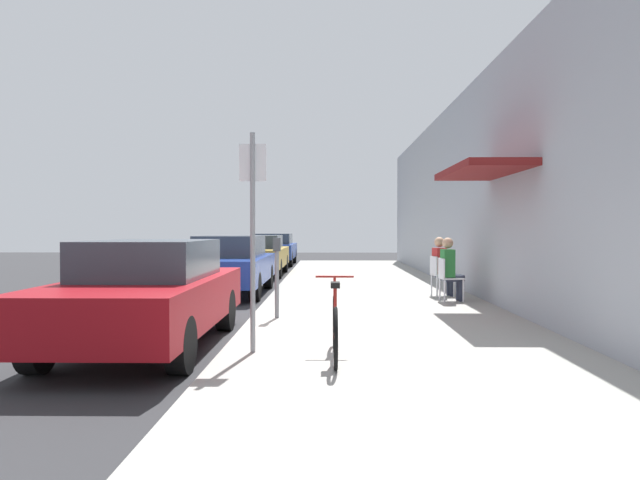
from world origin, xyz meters
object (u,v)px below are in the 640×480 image
Objects in this scene: seated_patron_0 at (451,267)px; parked_car_1 at (230,264)px; parked_car_3 at (274,249)px; seated_patron_1 at (442,264)px; parked_car_0 at (148,293)px; cafe_chair_1 at (439,273)px; parked_car_2 at (258,254)px; bicycle_0 at (335,327)px; parking_meter at (277,271)px; street_sign at (253,224)px; cafe_chair_0 at (448,276)px.

parked_car_1 is at bearing 155.17° from seated_patron_0.
parked_car_3 is 3.41× the size of seated_patron_1.
cafe_chair_1 is (4.82, 5.00, -0.11)m from parked_car_0.
parked_car_2 is 9.40m from seated_patron_0.
bicycle_0 is at bearing -111.33° from seated_patron_1.
parking_meter reaches higher than bicycle_0.
seated_patron_0 is (4.88, -8.03, 0.10)m from parked_car_2.
seated_patron_0 is (4.88, -13.81, 0.10)m from parked_car_3.
parked_car_3 is 19.24m from bicycle_0.
parked_car_2 is at bearing 96.61° from street_sign.
parked_car_1 is 5.37m from seated_patron_0.
seated_patron_0 and seated_patron_1 have the same top height.
cafe_chair_0 is (4.82, -8.03, -0.09)m from parked_car_2.
parked_car_0 is 1.00× the size of parked_car_1.
seated_patron_1 reaches higher than parked_car_3.
cafe_chair_0 is at bearing 56.01° from street_sign.
parked_car_3 is 5.06× the size of cafe_chair_1.
seated_patron_0 is (2.41, 5.27, 0.34)m from bicycle_0.
seated_patron_0 reaches higher than parked_car_2.
parking_meter is 0.77× the size of bicycle_0.
street_sign is 6.02m from cafe_chair_0.
parked_car_1 is at bearing 108.87° from parking_meter.
parked_car_1 is at bearing 90.00° from parked_car_0.
seated_patron_0 is 0.91m from cafe_chair_1.
parked_car_1 is at bearing 108.18° from bicycle_0.
parked_car_2 is 8.64m from seated_patron_1.
parked_car_1 is at bearing 101.80° from street_sign.
parked_car_1 reaches higher than parked_car_3.
bicycle_0 is at bearing -114.55° from seated_patron_0.
street_sign reaches higher than parked_car_3.
seated_patron_0 is (3.33, 2.28, -0.07)m from parking_meter.
cafe_chair_0 is at bearing -176.58° from seated_patron_0.
cafe_chair_1 is (2.35, 6.15, 0.14)m from bicycle_0.
parked_car_1 reaches higher than cafe_chair_0.
parked_car_1 is 1.69× the size of street_sign.
street_sign is at bearing -78.20° from parked_car_1.
cafe_chair_0 is (4.82, -2.26, -0.11)m from parked_car_1.
seated_patron_1 is at bearing -55.64° from parked_car_2.
seated_patron_1 is at bearing 68.67° from bicycle_0.
seated_patron_1 is at bearing 7.88° from cafe_chair_1.
parking_meter is 4.60m from seated_patron_1.
cafe_chair_1 is at bearing -69.56° from parked_car_3.
seated_patron_0 is at bearing 65.45° from bicycle_0.
parked_car_0 is 5.06× the size of cafe_chair_1.
parked_car_0 is 3.33× the size of parking_meter.
parked_car_0 is 1.00× the size of parked_car_2.
parked_car_1 is at bearing 164.41° from seated_patron_1.
seated_patron_1 is (3.33, 3.17, -0.07)m from parking_meter.
parked_car_2 is 1.69× the size of street_sign.
parked_car_1 is 2.57× the size of bicycle_0.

